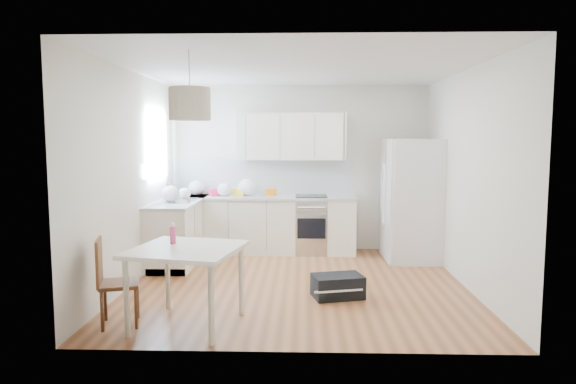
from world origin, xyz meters
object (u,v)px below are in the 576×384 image
(dining_chair, at_px, (120,282))
(gym_bag, at_px, (338,286))
(dining_table, at_px, (187,256))
(refrigerator, at_px, (412,200))

(dining_chair, relative_size, gym_bag, 1.54)
(dining_table, distance_m, gym_bag, 1.90)
(refrigerator, height_order, gym_bag, refrigerator)
(dining_table, xyz_separation_m, gym_bag, (1.55, 0.95, -0.57))
(dining_table, bearing_deg, gym_bag, 43.04)
(refrigerator, bearing_deg, dining_table, -135.47)
(refrigerator, relative_size, dining_chair, 2.10)
(refrigerator, xyz_separation_m, gym_bag, (-1.24, -1.91, -0.79))
(dining_chair, xyz_separation_m, gym_bag, (2.22, 0.96, -0.31))
(refrigerator, distance_m, dining_chair, 4.52)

